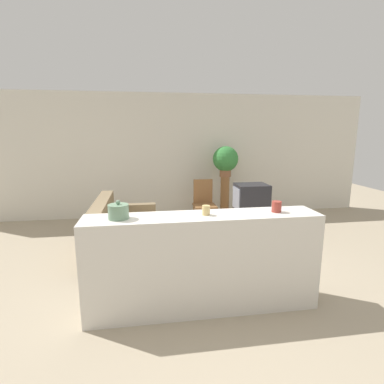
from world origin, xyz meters
The scene contains 12 objects.
ground_plane centered at (0.00, 0.00, 0.00)m, with size 14.00×14.00×0.00m, color tan.
wall_back centered at (0.00, 3.43, 1.35)m, with size 9.00×0.06×2.70m.
couch centered at (-0.94, 1.33, 0.28)m, with size 0.95×1.79×0.83m.
tv_stand centered at (1.31, 1.82, 0.23)m, with size 0.91×0.49×0.45m.
television centered at (1.31, 1.82, 0.70)m, with size 0.58×0.47×0.50m.
wooden_chair centered at (0.59, 2.60, 0.49)m, with size 0.44×0.44×0.92m.
plant_stand centered at (1.12, 2.96, 0.47)m, with size 0.19×0.19×0.93m.
potted_plant centered at (1.12, 2.96, 1.29)m, with size 0.54×0.54×0.65m.
foreground_counter centered at (0.00, -0.36, 0.52)m, with size 2.44×0.44×1.04m.
decorative_bowl centered at (-0.84, -0.36, 1.11)m, with size 0.20×0.20×0.19m.
candle_jar centered at (0.03, -0.36, 1.09)m, with size 0.08×0.08×0.10m.
coffee_tin centered at (0.79, -0.36, 1.10)m, with size 0.10×0.10×0.12m.
Camera 1 is at (-0.57, -3.25, 1.87)m, focal length 28.00 mm.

